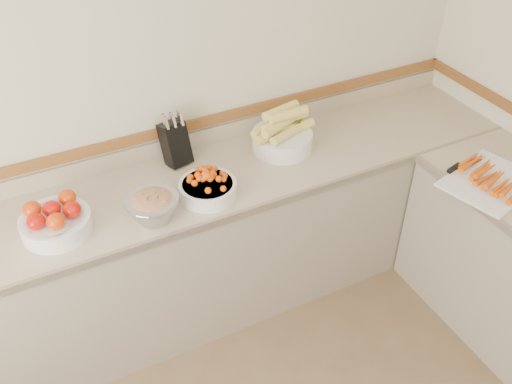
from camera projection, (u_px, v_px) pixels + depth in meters
name	position (u px, v px, depth m)	size (l,w,h in m)	color
back_wall	(137.00, 94.00, 2.89)	(4.00, 4.00, 0.00)	beige
counter_back	(174.00, 254.00, 3.19)	(4.00, 0.65, 1.08)	#C1AD8C
knife_block	(175.00, 142.00, 3.04)	(0.16, 0.18, 0.31)	black
tomato_bowl	(55.00, 220.00, 2.63)	(0.33, 0.33, 0.16)	white
cherry_tomato_bowl	(208.00, 187.00, 2.86)	(0.29, 0.29, 0.16)	white
corn_bowl	(282.00, 135.00, 3.17)	(0.38, 0.34, 0.25)	white
rhubarb_bowl	(153.00, 206.00, 2.70)	(0.26, 0.26, 0.15)	#B2B2BA
cutting_board	(490.00, 179.00, 2.96)	(0.56, 0.48, 0.07)	white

